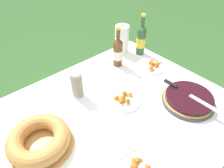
# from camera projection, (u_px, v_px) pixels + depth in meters

# --- Properties ---
(garden_table) EXTENTS (1.59, 1.12, 0.73)m
(garden_table) POSITION_uv_depth(u_px,v_px,m) (101.00, 131.00, 1.15)
(garden_table) COLOR #A87A47
(garden_table) RESTS_ON ground_plane
(tablecloth) EXTENTS (1.60, 1.13, 0.10)m
(tablecloth) POSITION_uv_depth(u_px,v_px,m) (100.00, 125.00, 1.12)
(tablecloth) COLOR white
(tablecloth) RESTS_ON garden_table
(berry_tart) EXTENTS (0.31, 0.31, 0.06)m
(berry_tart) POSITION_uv_depth(u_px,v_px,m) (188.00, 99.00, 1.21)
(berry_tart) COLOR #38383D
(berry_tart) RESTS_ON tablecloth
(serving_knife) EXTENTS (0.03, 0.38, 0.01)m
(serving_knife) POSITION_uv_depth(u_px,v_px,m) (186.00, 92.00, 1.21)
(serving_knife) COLOR silver
(serving_knife) RESTS_ON berry_tart
(bundt_cake) EXTENTS (0.34, 0.34, 0.09)m
(bundt_cake) POSITION_uv_depth(u_px,v_px,m) (39.00, 140.00, 0.97)
(bundt_cake) COLOR tan
(bundt_cake) RESTS_ON tablecloth
(cup_stack) EXTENTS (0.07, 0.07, 0.19)m
(cup_stack) POSITION_uv_depth(u_px,v_px,m) (77.00, 85.00, 1.21)
(cup_stack) COLOR beige
(cup_stack) RESTS_ON tablecloth
(cider_bottle_green) EXTENTS (0.07, 0.07, 0.33)m
(cider_bottle_green) POSITION_uv_depth(u_px,v_px,m) (141.00, 40.00, 1.59)
(cider_bottle_green) COLOR #2D562D
(cider_bottle_green) RESTS_ON tablecloth
(cider_bottle_amber) EXTENTS (0.07, 0.07, 0.31)m
(cider_bottle_amber) POSITION_uv_depth(u_px,v_px,m) (118.00, 52.00, 1.47)
(cider_bottle_amber) COLOR brown
(cider_bottle_amber) RESTS_ON tablecloth
(snack_plate_left) EXTENTS (0.21, 0.21, 0.06)m
(snack_plate_left) POSITION_uv_depth(u_px,v_px,m) (152.00, 66.00, 1.50)
(snack_plate_left) COLOR white
(snack_plate_left) RESTS_ON tablecloth
(snack_plate_right) EXTENTS (0.21, 0.21, 0.06)m
(snack_plate_right) POSITION_uv_depth(u_px,v_px,m) (123.00, 100.00, 1.23)
(snack_plate_right) COLOR white
(snack_plate_right) RESTS_ON tablecloth
(paper_towel_roll) EXTENTS (0.11, 0.11, 0.23)m
(paper_towel_roll) POSITION_uv_depth(u_px,v_px,m) (122.00, 39.00, 1.61)
(paper_towel_roll) COLOR white
(paper_towel_roll) RESTS_ON tablecloth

